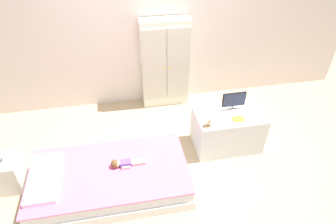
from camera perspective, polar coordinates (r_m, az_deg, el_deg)
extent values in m
cube|color=tan|center=(3.77, 0.28, -10.70)|extent=(10.00, 10.00, 0.02)
cube|color=silver|center=(4.32, -3.78, 17.79)|extent=(6.40, 0.05, 2.70)
cube|color=white|center=(3.58, -10.97, -13.40)|extent=(1.77, 0.97, 0.13)
cube|color=silver|center=(3.47, -11.23, -11.99)|extent=(1.73, 0.93, 0.14)
cube|color=pink|center=(3.41, -11.39, -11.11)|extent=(1.76, 0.96, 0.02)
cube|color=silver|center=(3.51, -22.92, -11.64)|extent=(0.32, 0.69, 0.05)
cube|color=#6B4CB2|center=(3.41, -8.21, -9.82)|extent=(0.13, 0.08, 0.06)
cube|color=#DBB293|center=(3.43, -5.77, -9.44)|extent=(0.16, 0.04, 0.04)
cube|color=#DBB293|center=(3.41, -5.70, -9.88)|extent=(0.16, 0.04, 0.04)
cube|color=#DBB293|center=(3.46, -8.25, -9.38)|extent=(0.10, 0.03, 0.03)
cube|color=#DBB293|center=(3.38, -8.11, -10.66)|extent=(0.10, 0.03, 0.03)
sphere|color=#DBB293|center=(3.40, -10.02, -9.85)|extent=(0.09, 0.09, 0.09)
sphere|color=brown|center=(3.40, -10.21, -9.85)|extent=(0.10, 0.10, 0.10)
cube|color=silver|center=(3.87, -28.74, -10.51)|extent=(0.32, 0.32, 0.41)
cylinder|color=#B7B2AD|center=(3.73, -29.70, -8.28)|extent=(0.10, 0.10, 0.01)
cube|color=white|center=(4.48, -0.55, 9.31)|extent=(0.72, 0.22, 1.38)
cube|color=beige|center=(4.33, -2.63, 8.75)|extent=(0.34, 0.02, 1.13)
cube|color=beige|center=(4.39, 2.07, 9.17)|extent=(0.34, 0.02, 1.13)
sphere|color=gold|center=(4.35, -0.74, 8.40)|extent=(0.02, 0.02, 0.02)
sphere|color=gold|center=(4.36, 0.30, 8.50)|extent=(0.02, 0.02, 0.02)
cube|color=silver|center=(3.95, 11.45, -3.42)|extent=(0.86, 0.52, 0.52)
cylinder|color=#99999E|center=(3.87, 12.37, 0.57)|extent=(0.10, 0.10, 0.01)
cylinder|color=#99999E|center=(3.86, 12.43, 0.92)|extent=(0.02, 0.02, 0.05)
cube|color=black|center=(3.79, 12.67, 2.41)|extent=(0.30, 0.02, 0.19)
cube|color=#28334C|center=(3.78, 12.75, 2.29)|extent=(0.28, 0.01, 0.17)
cube|color=#8E6642|center=(3.56, 7.59, -2.59)|extent=(0.10, 0.01, 0.01)
cube|color=#8E6642|center=(3.53, 7.73, -2.90)|extent=(0.10, 0.01, 0.01)
cube|color=#D1B289|center=(3.51, 7.72, -2.13)|extent=(0.07, 0.03, 0.04)
cylinder|color=#D1B289|center=(3.55, 8.00, -2.37)|extent=(0.01, 0.01, 0.02)
cylinder|color=#D1B289|center=(3.53, 8.10, -2.58)|extent=(0.01, 0.01, 0.02)
cylinder|color=#D1B289|center=(3.54, 7.26, -2.46)|extent=(0.01, 0.01, 0.02)
cylinder|color=#D1B289|center=(3.52, 7.36, -2.68)|extent=(0.01, 0.01, 0.02)
cylinder|color=#D1B289|center=(3.50, 8.21, -1.70)|extent=(0.02, 0.02, 0.02)
sphere|color=#D1B289|center=(3.49, 8.24, -1.44)|extent=(0.04, 0.04, 0.04)
cube|color=orange|center=(3.72, 13.48, -1.32)|extent=(0.14, 0.11, 0.01)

